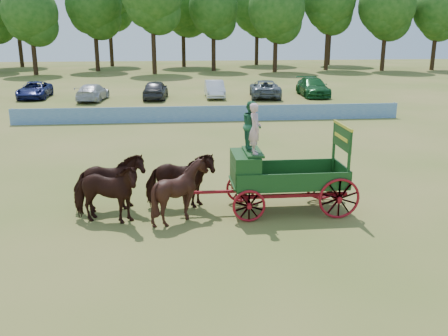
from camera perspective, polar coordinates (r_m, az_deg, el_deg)
ground at (r=16.63m, az=6.70°, el=-5.97°), size 160.00×160.00×0.00m
horse_lead_left at (r=16.43m, az=-13.40°, el=-2.84°), size 2.58×1.64×2.02m
horse_lead_right at (r=17.47m, az=-12.96°, el=-1.69°), size 2.55×1.52×2.02m
horse_wheel_left at (r=16.28m, az=-5.00°, el=-2.62°), size 1.95×1.77×2.02m
horse_wheel_right at (r=17.33m, az=-5.07°, el=-1.48°), size 2.40×1.11×2.02m
farm_dray at (r=16.92m, az=4.92°, el=0.51°), size 6.00×2.00×3.80m
sponsor_banner at (r=33.62m, az=-1.56°, el=6.23°), size 26.00×0.08×1.05m
parked_cars at (r=45.02m, az=-8.88°, el=8.82°), size 37.55×7.23×1.64m
treeline at (r=75.76m, az=-6.62°, el=18.27°), size 92.33×23.40×14.99m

